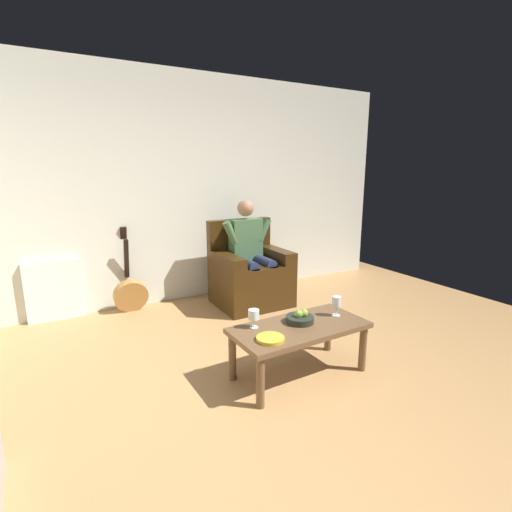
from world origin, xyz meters
TOP-DOWN VIEW (x-y plane):
  - ground_plane at (0.00, 0.00)m, footprint 6.78×6.78m
  - wall_back at (0.00, -2.79)m, footprint 6.05×0.06m
  - armchair at (-0.67, -2.17)m, footprint 0.83×0.75m
  - person_seated at (-0.67, -2.14)m, footprint 0.64×0.60m
  - coffee_table at (-0.24, -0.52)m, footprint 1.09×0.55m
  - guitar at (0.66, -2.58)m, footprint 0.38×0.30m
  - radiator at (1.43, -2.72)m, footprint 0.55×0.06m
  - wine_glass_near at (0.10, -0.65)m, footprint 0.08×0.08m
  - wine_glass_far at (-0.62, -0.54)m, footprint 0.07×0.07m
  - fruit_bowl at (-0.28, -0.57)m, footprint 0.22×0.22m
  - decorative_dish at (0.10, -0.40)m, footprint 0.20×0.20m

SIDE VIEW (x-z plane):
  - ground_plane at x=0.00m, z-range 0.00..0.00m
  - guitar at x=0.66m, z-range -0.26..0.71m
  - radiator at x=1.43m, z-range 0.00..0.66m
  - armchair at x=-0.67m, z-range -0.15..0.85m
  - coffee_table at x=-0.24m, z-range 0.15..0.57m
  - decorative_dish at x=0.10m, z-range 0.42..0.44m
  - fruit_bowl at x=-0.28m, z-range 0.40..0.51m
  - wine_glass_near at x=0.10m, z-range 0.44..0.59m
  - wine_glass_far at x=-0.62m, z-range 0.45..0.61m
  - person_seated at x=-0.67m, z-range 0.05..1.30m
  - wall_back at x=0.00m, z-range 0.00..2.73m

